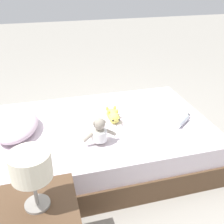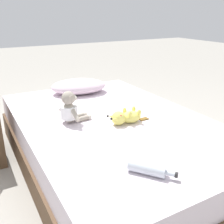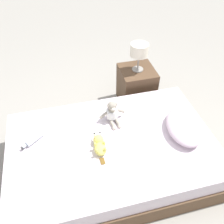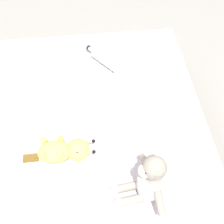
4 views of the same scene
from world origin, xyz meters
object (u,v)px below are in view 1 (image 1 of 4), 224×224
pillow (17,126)px  plush_yellow_creature (113,115)px  plush_monkey (99,133)px  bedside_lamp (31,167)px  bed (101,142)px  glass_bottle (182,121)px

pillow → plush_yellow_creature: bearing=-89.6°
plush_monkey → bedside_lamp: bearing=143.1°
bedside_lamp → plush_monkey: bearing=-36.9°
bed → bedside_lamp: 1.26m
glass_bottle → pillow: bearing=80.9°
bed → pillow: 0.78m
plush_yellow_creature → bedside_lamp: (-1.00, 0.71, 0.33)m
plush_monkey → glass_bottle: (0.10, -0.80, -0.07)m
pillow → glass_bottle: pillow is taller
plush_yellow_creature → glass_bottle: plush_yellow_creature is taller
pillow → plush_monkey: 0.73m
glass_bottle → plush_yellow_creature: bearing=68.0°
pillow → glass_bottle: bearing=-99.1°
plush_monkey → pillow: bearing=63.1°
bed → plush_monkey: plush_monkey is taller
bed → plush_monkey: 0.43m
plush_yellow_creature → glass_bottle: (-0.24, -0.59, -0.02)m
bed → glass_bottle: glass_bottle is taller
plush_monkey → bed: bearing=-15.2°
glass_bottle → plush_monkey: bearing=96.9°
pillow → plush_monkey: plush_monkey is taller
plush_yellow_creature → bed: bearing=107.3°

